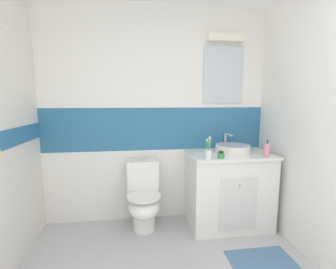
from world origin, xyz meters
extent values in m
cube|color=white|center=(0.00, 2.45, 0.42)|extent=(3.20, 0.10, 0.85)
cube|color=teal|center=(0.00, 2.45, 1.10)|extent=(3.20, 0.10, 0.50)
cube|color=white|center=(0.00, 2.45, 1.93)|extent=(3.20, 0.10, 1.15)
cube|color=silver|center=(0.80, 2.39, 1.73)|extent=(0.48, 0.02, 0.66)
cube|color=white|center=(0.80, 2.35, 2.14)|extent=(0.42, 0.10, 0.08)
cube|color=white|center=(0.80, 2.12, 0.41)|extent=(0.90, 0.56, 0.82)
cube|color=white|center=(0.80, 2.11, 0.83)|extent=(0.92, 0.58, 0.03)
cube|color=silver|center=(0.80, 1.83, 0.37)|extent=(0.40, 0.01, 0.57)
cylinder|color=silver|center=(0.80, 1.82, 0.57)|extent=(0.02, 0.02, 0.03)
cylinder|color=white|center=(0.85, 2.16, 0.89)|extent=(0.38, 0.38, 0.08)
cylinder|color=#B3B3B8|center=(0.85, 2.16, 0.93)|extent=(0.31, 0.31, 0.01)
cylinder|color=silver|center=(0.85, 2.38, 0.94)|extent=(0.03, 0.03, 0.19)
cylinder|color=silver|center=(0.85, 2.27, 1.04)|extent=(0.02, 0.17, 0.02)
cylinder|color=white|center=(-0.17, 2.12, 0.09)|extent=(0.24, 0.24, 0.18)
ellipsoid|color=white|center=(-0.17, 2.08, 0.29)|extent=(0.34, 0.42, 0.22)
cylinder|color=white|center=(-0.17, 2.08, 0.41)|extent=(0.37, 0.37, 0.02)
cube|color=white|center=(-0.17, 2.29, 0.58)|extent=(0.36, 0.17, 0.35)
cylinder|color=silver|center=(-0.17, 2.29, 0.76)|extent=(0.04, 0.04, 0.02)
cylinder|color=white|center=(0.48, 1.91, 0.89)|extent=(0.07, 0.07, 0.09)
cylinder|color=#3FB259|center=(0.47, 1.91, 0.96)|extent=(0.02, 0.02, 0.16)
cube|color=white|center=(0.47, 1.91, 1.04)|extent=(0.01, 0.02, 0.03)
cylinder|color=gold|center=(0.50, 1.92, 0.97)|extent=(0.03, 0.03, 0.18)
cube|color=white|center=(0.50, 1.92, 1.05)|extent=(0.02, 0.02, 0.03)
cylinder|color=#3FB259|center=(0.49, 1.90, 0.97)|extent=(0.04, 0.01, 0.19)
cube|color=white|center=(0.49, 1.90, 1.06)|extent=(0.02, 0.02, 0.03)
cylinder|color=pink|center=(1.11, 1.89, 0.92)|extent=(0.06, 0.06, 0.14)
cylinder|color=#262626|center=(1.11, 1.89, 1.01)|extent=(0.01, 0.01, 0.04)
cylinder|color=#262626|center=(1.11, 1.88, 1.02)|extent=(0.01, 0.02, 0.01)
cylinder|color=green|center=(0.61, 1.90, 0.88)|extent=(0.07, 0.07, 0.05)
cylinder|color=black|center=(0.61, 1.90, 0.91)|extent=(0.05, 0.05, 0.02)
cube|color=#4C7299|center=(0.86, 1.42, 0.01)|extent=(0.58, 0.41, 0.01)
camera|label=1|loc=(-0.24, -0.33, 1.43)|focal=24.98mm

